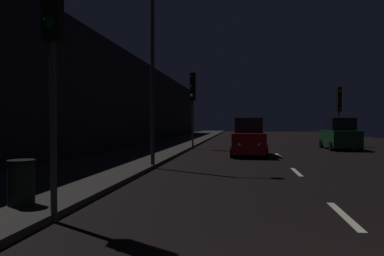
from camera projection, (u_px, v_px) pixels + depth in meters
The scene contains 11 objects.
ground at pixel (267, 145), 28.21m from camera, with size 27.74×84.00×0.02m, color black.
sidewalk_left at pixel (174, 143), 29.29m from camera, with size 4.40×84.00×0.15m, color #33302D.
building_facade_left at pixel (131, 102), 26.14m from camera, with size 0.80×63.00×6.79m, color black.
lane_centerline at pixel (275, 152), 21.66m from camera, with size 0.16×29.31×0.01m.
traffic_light_near_left at pixel (52, 15), 6.43m from camera, with size 0.36×0.48×5.24m.
traffic_light_far_right at pixel (339, 104), 26.93m from camera, with size 0.38×0.49×4.57m.
traffic_light_far_left at pixel (193, 93), 24.05m from camera, with size 0.37×0.48×5.25m.
streetlamp_overhead at pixel (164, 48), 13.95m from camera, with size 1.70×0.44×7.29m.
trash_bin_curbside at pixel (21, 182), 7.21m from camera, with size 0.55×0.55×0.93m.
car_approaching_headlights at pixel (248, 138), 19.43m from camera, with size 1.92×4.15×2.09m.
car_parked_right_far at pixel (340, 135), 23.78m from camera, with size 1.97×4.26×2.14m.
Camera 1 is at (-2.01, -4.25, 1.86)m, focal length 32.76 mm.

